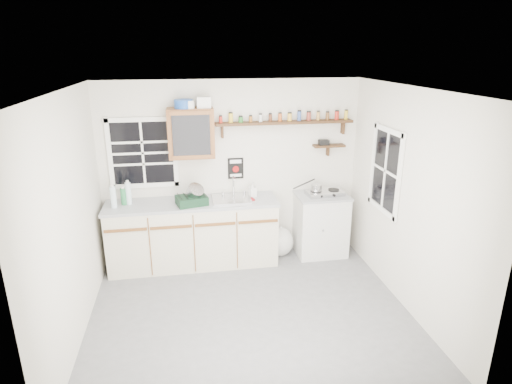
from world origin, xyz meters
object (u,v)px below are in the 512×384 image
at_px(upper_cabinet, 191,133).
at_px(dish_rack, 193,198).
at_px(spice_shelf, 286,121).
at_px(main_cabinet, 194,233).
at_px(right_cabinet, 321,224).
at_px(hotplate, 325,193).

xyz_separation_m(upper_cabinet, dish_rack, (-0.02, -0.24, -0.81)).
bearing_deg(upper_cabinet, spice_shelf, 3.07).
height_order(main_cabinet, upper_cabinet, upper_cabinet).
bearing_deg(spice_shelf, dish_rack, -166.61).
distance_m(right_cabinet, dish_rack, 1.91).
bearing_deg(main_cabinet, upper_cabinet, 76.32).
bearing_deg(spice_shelf, main_cabinet, -170.85).
height_order(right_cabinet, dish_rack, dish_rack).
xyz_separation_m(right_cabinet, upper_cabinet, (-1.80, 0.12, 1.37)).
distance_m(dish_rack, hotplate, 1.86).
height_order(dish_rack, hotplate, dish_rack).
distance_m(upper_cabinet, spice_shelf, 1.29).
distance_m(upper_cabinet, hotplate, 2.03).
height_order(main_cabinet, spice_shelf, spice_shelf).
height_order(main_cabinet, right_cabinet, main_cabinet).
xyz_separation_m(upper_cabinet, spice_shelf, (1.29, 0.07, 0.11)).
height_order(upper_cabinet, spice_shelf, upper_cabinet).
bearing_deg(main_cabinet, right_cabinet, 0.79).
distance_m(right_cabinet, spice_shelf, 1.58).
xyz_separation_m(spice_shelf, dish_rack, (-1.31, -0.31, -0.92)).
distance_m(spice_shelf, hotplate, 1.15).
height_order(main_cabinet, hotplate, hotplate).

